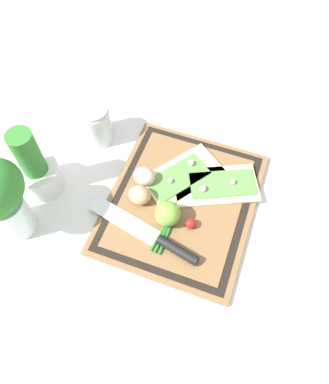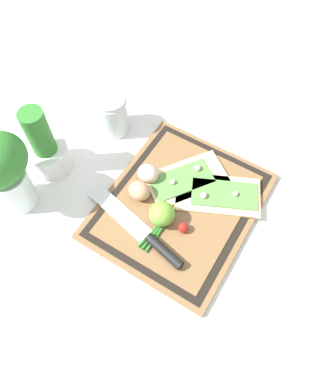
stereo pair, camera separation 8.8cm
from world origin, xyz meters
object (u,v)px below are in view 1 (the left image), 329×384
Objects in this scene: pizza_slice_far at (182,176)px; knife at (160,240)px; pizza_slice_near at (217,185)px; egg_pink at (144,177)px; egg_brown at (140,195)px; herb_pot at (36,170)px; sauce_jar at (95,125)px; cherry_tomato_red at (190,224)px; lime at (168,214)px.

knife is at bearing -177.21° from pizza_slice_far.
pizza_slice_near reaches higher than knife.
egg_pink is (0.14, 0.09, 0.01)m from knife.
egg_pink reaches higher than pizza_slice_far.
pizza_slice_far is at bearing -61.56° from egg_pink.
pizza_slice_far is at bearing 2.79° from knife.
egg_brown reaches higher than pizza_slice_near.
pizza_slice_near is 1.14× the size of herb_pot.
herb_pot is (-0.04, 0.24, 0.03)m from egg_brown.
sauce_jar is at bearing 60.73° from egg_pink.
egg_brown is 2.24× the size of cherry_tomato_red.
egg_brown is (0.08, 0.08, 0.01)m from knife.
lime is 0.06m from cherry_tomato_red.
cherry_tomato_red is at bearing -153.13° from pizza_slice_far.
herb_pot is (-0.01, 0.32, 0.02)m from lime.
knife is at bearing -146.45° from egg_pink.
pizza_slice_near is at bearing -23.83° from knife.
egg_pink reaches higher than cherry_tomato_red.
herb_pot reaches higher than sauce_jar.
pizza_slice_far is (-0.00, 0.09, 0.00)m from pizza_slice_near.
pizza_slice_near is at bearing -98.12° from sauce_jar.
pizza_slice_near is 0.20m from knife.
cherry_tomato_red is 0.38m from herb_pot.
herb_pot is at bearing 161.53° from sauce_jar.
pizza_slice_near is 0.79× the size of knife.
herb_pot reaches higher than lime.
egg_brown is (-0.10, 0.07, 0.02)m from pizza_slice_far.
pizza_slice_far is 1.10× the size of herb_pot.
pizza_slice_near and pizza_slice_far have the same top height.
egg_pink is at bearing 48.34° from lime.
egg_pink is at bearing -69.88° from herb_pot.
lime is (-0.03, -0.08, 0.01)m from egg_brown.
pizza_slice_far is 0.26m from sauce_jar.
pizza_slice_near is 4.19× the size of egg_pink.
sauce_jar is at bearing 78.15° from pizza_slice_far.
pizza_slice_near is 0.09m from pizza_slice_far.
cherry_tomato_red is (-0.12, 0.03, 0.01)m from pizza_slice_near.
pizza_slice_near is 9.38× the size of cherry_tomato_red.
egg_pink is 0.12m from lime.
knife is at bearing 139.28° from cherry_tomato_red.
lime is at bearing -123.85° from sauce_jar.
knife is 0.12m from egg_brown.
lime is at bearing 2.38° from knife.
egg_brown is at bearing 79.65° from cherry_tomato_red.
lime reaches higher than cherry_tomato_red.
sauce_jar reaches higher than pizza_slice_far.
egg_brown is 0.08m from lime.
sauce_jar reaches higher than egg_brown.
egg_brown reaches higher than cherry_tomato_red.
pizza_slice_near is at bearing -13.39° from cherry_tomato_red.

